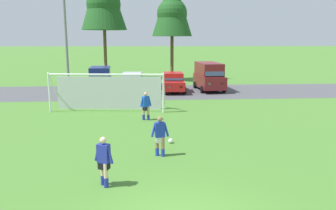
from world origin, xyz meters
TOP-DOWN VIEW (x-y plane):
  - ground_plane at (0.00, 15.00)m, footprint 400.00×400.00m
  - parking_lot_strip at (0.00, 22.14)m, footprint 52.00×8.40m
  - soccer_ball at (0.30, 7.02)m, footprint 0.22×0.22m
  - soccer_goal at (-3.24, 14.59)m, footprint 7.57×2.64m
  - player_striker_near at (-2.16, 2.68)m, footprint 0.67×0.45m
  - player_midfield_center at (-0.26, 5.37)m, footprint 0.75×0.30m
  - player_defender_far at (-0.79, 11.54)m, footprint 0.70×0.41m
  - parked_car_slot_far_left at (-4.87, 23.03)m, footprint 2.35×4.71m
  - parked_car_slot_left at (-1.96, 21.94)m, footprint 2.25×4.31m
  - parked_car_slot_center_left at (1.69, 21.94)m, footprint 2.13×4.25m
  - parked_car_slot_center at (5.03, 22.71)m, footprint 2.43×4.91m
  - tree_mid_left at (2.25, 30.43)m, footprint 4.45×4.45m
  - street_lamp at (-6.33, 17.65)m, footprint 2.00×0.32m

SIDE VIEW (x-z plane):
  - ground_plane at x=0.00m, z-range 0.00..0.00m
  - parking_lot_strip at x=0.00m, z-range 0.00..0.01m
  - soccer_ball at x=0.30m, z-range 0.00..0.22m
  - player_striker_near at x=-2.16m, z-range 0.00..1.64m
  - player_midfield_center at x=-0.26m, z-range 0.00..1.64m
  - player_defender_far at x=-0.79m, z-range 0.00..1.64m
  - parked_car_slot_left at x=-1.96m, z-range 0.02..1.74m
  - parked_car_slot_center_left at x=1.69m, z-range 0.02..1.74m
  - parked_car_slot_far_left at x=-4.87m, z-range 0.03..2.19m
  - soccer_goal at x=-3.24m, z-range 0.01..2.58m
  - parked_car_slot_center at x=5.03m, z-range 0.08..2.60m
  - street_lamp at x=-6.33m, z-range 0.14..8.37m
  - tree_mid_left at x=2.25m, z-range 2.23..14.11m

